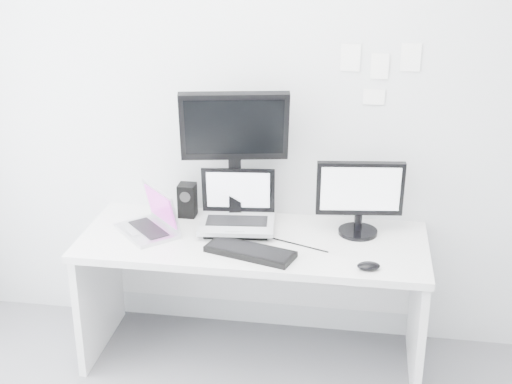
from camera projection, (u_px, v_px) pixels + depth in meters
back_wall at (263, 105)px, 3.77m from camera, size 3.60×0.00×3.60m
desk at (253, 300)px, 3.82m from camera, size 1.80×0.70×0.73m
macbook at (145, 211)px, 3.70m from camera, size 0.41×0.41×0.25m
speaker at (187, 200)px, 3.92m from camera, size 0.12×0.12×0.19m
dell_laptop at (236, 203)px, 3.70m from camera, size 0.42×0.34×0.33m
rear_monitor at (235, 156)px, 3.73m from camera, size 0.59×0.31×0.76m
samsung_monitor at (360, 197)px, 3.66m from camera, size 0.47×0.26×0.41m
keyboard at (250, 252)px, 3.51m from camera, size 0.47×0.28×0.03m
mouse at (369, 266)px, 3.36m from camera, size 0.12×0.09×0.04m
wall_note_0 at (350, 58)px, 3.60m from camera, size 0.10×0.00×0.14m
wall_note_1 at (380, 66)px, 3.59m from camera, size 0.09×0.00×0.13m
wall_note_2 at (411, 57)px, 3.55m from camera, size 0.10×0.00×0.14m
wall_note_3 at (374, 97)px, 3.66m from camera, size 0.11×0.00×0.08m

